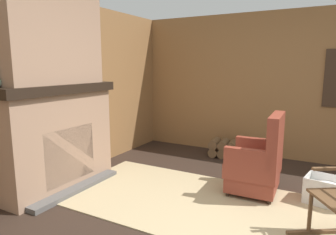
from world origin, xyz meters
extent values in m
cube|color=olive|center=(-2.67, 0.00, 1.21)|extent=(0.06, 5.88, 2.42)
cube|color=olive|center=(0.00, 2.67, 1.21)|extent=(5.88, 0.06, 2.42)
cube|color=#9E7A60|center=(-2.43, 0.00, 0.61)|extent=(0.42, 1.50, 1.21)
cube|color=black|center=(-2.25, 0.00, 0.46)|extent=(0.08, 0.78, 0.68)
cube|color=#565451|center=(-2.13, 0.00, 0.03)|extent=(0.16, 1.35, 0.06)
cube|color=black|center=(-2.43, 0.00, 1.27)|extent=(0.52, 1.60, 0.11)
cube|color=#9E7A60|center=(-2.43, 0.00, 1.86)|extent=(0.37, 1.32, 1.08)
cube|color=tan|center=(-0.65, 0.41, 0.01)|extent=(3.30, 1.62, 0.01)
cube|color=brown|center=(-0.21, 1.01, 0.18)|extent=(0.58, 0.64, 0.24)
cube|color=brown|center=(-0.21, 1.01, 0.33)|extent=(0.61, 0.68, 0.18)
cube|color=brown|center=(0.02, 1.02, 0.71)|extent=(0.14, 0.66, 0.57)
cube|color=brown|center=(-0.22, 0.73, 0.52)|extent=(0.54, 0.11, 0.20)
cube|color=brown|center=(-0.24, 1.29, 0.52)|extent=(0.54, 0.11, 0.20)
cylinder|color=#332319|center=(-0.44, 0.74, 0.03)|extent=(0.05, 0.05, 0.06)
cylinder|color=#332319|center=(-0.46, 1.27, 0.03)|extent=(0.05, 0.05, 0.06)
cylinder|color=#332319|center=(0.03, 0.76, 0.03)|extent=(0.05, 0.05, 0.06)
cylinder|color=#332319|center=(0.02, 1.28, 0.03)|extent=(0.05, 0.05, 0.06)
cube|color=brown|center=(0.63, 0.40, 0.02)|extent=(0.70, 0.46, 0.04)
cylinder|color=brown|center=(0.47, 0.29, 0.23)|extent=(0.05, 0.05, 0.38)
cube|color=brown|center=(0.63, 0.40, 0.64)|extent=(0.37, 0.25, 0.02)
cylinder|color=brown|center=(-1.15, 2.25, 0.08)|extent=(0.19, 0.36, 0.16)
cylinder|color=brown|center=(-0.99, 2.27, 0.08)|extent=(0.19, 0.36, 0.16)
cylinder|color=brown|center=(-0.83, 2.28, 0.08)|extent=(0.19, 0.36, 0.16)
cylinder|color=brown|center=(-1.15, 2.25, 0.21)|extent=(0.19, 0.36, 0.16)
cylinder|color=brown|center=(-0.99, 2.27, 0.21)|extent=(0.19, 0.36, 0.16)
cylinder|color=brown|center=(-0.83, 2.28, 0.21)|extent=(0.19, 0.36, 0.16)
cube|color=white|center=(0.61, 1.08, 0.01)|extent=(0.51, 0.40, 0.01)
cube|color=white|center=(0.38, 1.12, 0.15)|extent=(0.07, 0.32, 0.31)
cube|color=white|center=(0.63, 1.23, 0.15)|extent=(0.45, 0.09, 0.31)
cube|color=white|center=(0.58, 0.92, 0.15)|extent=(0.45, 0.09, 0.31)
ellipsoid|color=white|center=(0.61, 1.08, 0.17)|extent=(0.41, 0.32, 0.18)
cube|color=brown|center=(-2.47, 0.14, 1.38)|extent=(0.15, 0.26, 0.12)
cube|color=silver|center=(-2.39, 0.14, 1.39)|extent=(0.01, 0.04, 0.02)
camera|label=1|loc=(0.54, -2.55, 1.54)|focal=32.00mm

